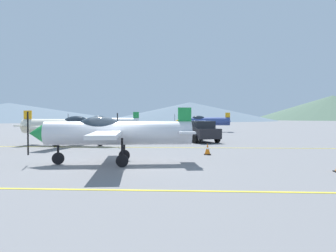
{
  "coord_description": "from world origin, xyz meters",
  "views": [
    {
      "loc": [
        3.19,
        -14.45,
        2.05
      ],
      "look_at": [
        1.42,
        14.0,
        1.2
      ],
      "focal_mm": 38.27,
      "sensor_mm": 36.0,
      "label": 1
    }
  ],
  "objects_px": {
    "airplane_near": "(113,132)",
    "traffic_cone_side": "(207,149)",
    "airplane_back": "(203,121)",
    "airplane_far": "(105,123)",
    "car_sedan": "(199,131)",
    "airplane_mid": "(69,126)"
  },
  "relations": [
    {
      "from": "airplane_near",
      "to": "traffic_cone_side",
      "type": "distance_m",
      "value": 5.72
    },
    {
      "from": "airplane_back",
      "to": "traffic_cone_side",
      "type": "xyz_separation_m",
      "value": [
        -0.64,
        -25.76,
        -1.06
      ]
    },
    {
      "from": "airplane_back",
      "to": "traffic_cone_side",
      "type": "bearing_deg",
      "value": -91.42
    },
    {
      "from": "airplane_far",
      "to": "traffic_cone_side",
      "type": "xyz_separation_m",
      "value": [
        9.25,
        -15.88,
        -1.06
      ]
    },
    {
      "from": "airplane_near",
      "to": "car_sedan",
      "type": "relative_size",
      "value": 1.71
    },
    {
      "from": "car_sedan",
      "to": "airplane_near",
      "type": "bearing_deg",
      "value": -106.89
    },
    {
      "from": "airplane_back",
      "to": "traffic_cone_side",
      "type": "relative_size",
      "value": 13.5
    },
    {
      "from": "airplane_mid",
      "to": "airplane_near",
      "type": "bearing_deg",
      "value": -60.81
    },
    {
      "from": "airplane_near",
      "to": "airplane_mid",
      "type": "height_order",
      "value": "same"
    },
    {
      "from": "airplane_mid",
      "to": "airplane_far",
      "type": "distance_m",
      "value": 10.78
    },
    {
      "from": "airplane_near",
      "to": "airplane_mid",
      "type": "relative_size",
      "value": 1.0
    },
    {
      "from": "airplane_near",
      "to": "car_sedan",
      "type": "bearing_deg",
      "value": 73.11
    },
    {
      "from": "airplane_near",
      "to": "airplane_far",
      "type": "bearing_deg",
      "value": 104.49
    },
    {
      "from": "airplane_back",
      "to": "airplane_mid",
      "type": "bearing_deg",
      "value": -115.29
    },
    {
      "from": "airplane_back",
      "to": "airplane_near",
      "type": "bearing_deg",
      "value": -99.24
    },
    {
      "from": "traffic_cone_side",
      "to": "airplane_mid",
      "type": "bearing_deg",
      "value": 150.78
    },
    {
      "from": "airplane_mid",
      "to": "airplane_far",
      "type": "height_order",
      "value": "same"
    },
    {
      "from": "airplane_mid",
      "to": "traffic_cone_side",
      "type": "xyz_separation_m",
      "value": [
        9.12,
        -5.1,
        -1.06
      ]
    },
    {
      "from": "airplane_back",
      "to": "car_sedan",
      "type": "height_order",
      "value": "airplane_back"
    },
    {
      "from": "airplane_mid",
      "to": "car_sedan",
      "type": "bearing_deg",
      "value": 24.35
    },
    {
      "from": "airplane_mid",
      "to": "traffic_cone_side",
      "type": "bearing_deg",
      "value": -29.22
    },
    {
      "from": "airplane_far",
      "to": "traffic_cone_side",
      "type": "height_order",
      "value": "airplane_far"
    }
  ]
}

